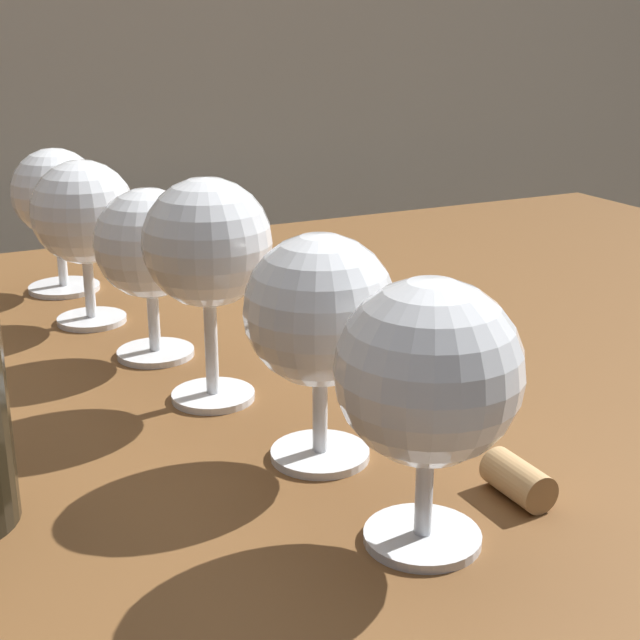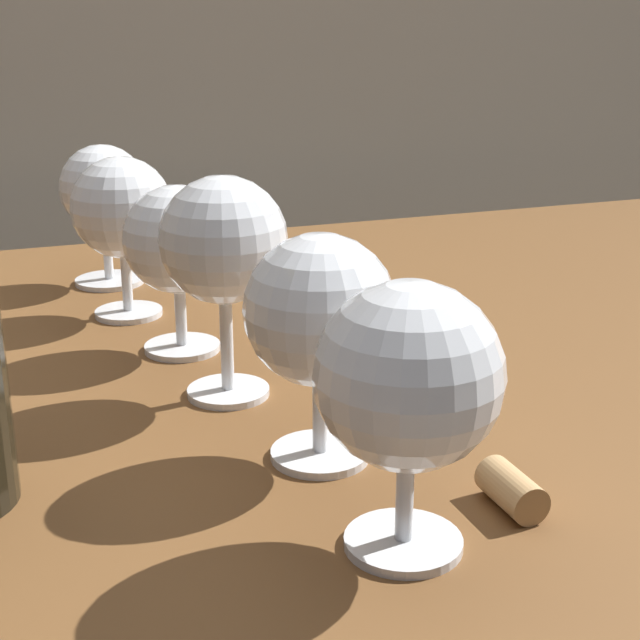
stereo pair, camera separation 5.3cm
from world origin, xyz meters
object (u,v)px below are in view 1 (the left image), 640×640
Objects in this scene: cork at (518,480)px; wine_glass_port at (320,315)px; wine_glass_cabernet at (429,378)px; wine_glass_amber at (207,246)px; wine_glass_merlot at (56,196)px; wine_glass_pinot at (149,245)px; wine_glass_rose at (83,215)px.

wine_glass_port is at bearing 129.62° from cork.
wine_glass_port is (-0.01, 0.11, 0.00)m from wine_glass_cabernet.
wine_glass_port is 0.89× the size of wine_glass_amber.
wine_glass_port is at bearing -76.65° from wine_glass_amber.
wine_glass_merlot is 0.54m from cork.
wine_glass_pinot is at bearing 99.99° from wine_glass_port.
wine_glass_amber is (-0.03, 0.22, 0.02)m from wine_glass_cabernet.
wine_glass_rose is (-0.07, 0.42, 0.00)m from wine_glass_cabernet.
wine_glass_rose is (-0.03, 0.10, 0.01)m from wine_glass_pinot.
wine_glass_port is 1.02× the size of wine_glass_merlot.
wine_glass_pinot is 0.22m from wine_glass_merlot.
wine_glass_amber is 3.68× the size of cork.
wine_glass_cabernet is at bearing -82.38° from wine_glass_pinot.
wine_glass_rose is 3.34× the size of cork.
wine_glass_cabernet is 1.05× the size of wine_glass_pinot.
wine_glass_port is at bearing -78.82° from wine_glass_rose.
wine_glass_cabernet is 0.11m from cork.
wine_glass_port is 3.29× the size of cork.
wine_glass_cabernet reaches higher than wine_glass_merlot.
wine_glass_rose is (-0.04, 0.21, -0.01)m from wine_glass_amber.
cork is (0.14, -0.52, -0.08)m from wine_glass_merlot.
cork is at bearing -63.33° from wine_glass_amber.
wine_glass_port is 1.05× the size of wine_glass_pinot.
wine_glass_port is 0.12m from wine_glass_amber.
wine_glass_amber is at bearing -80.03° from wine_glass_rose.
wine_glass_amber is 0.32m from wine_glass_merlot.
wine_glass_rose is at bearing 99.11° from wine_glass_cabernet.
wine_glass_merlot is (-0.07, 0.53, 0.00)m from wine_glass_cabernet.
wine_glass_rose is 1.03× the size of wine_glass_merlot.
wine_glass_merlot is at bearing 97.02° from wine_glass_pinot.
cork is at bearing -50.38° from wine_glass_port.
wine_glass_rose is 0.11m from wine_glass_merlot.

